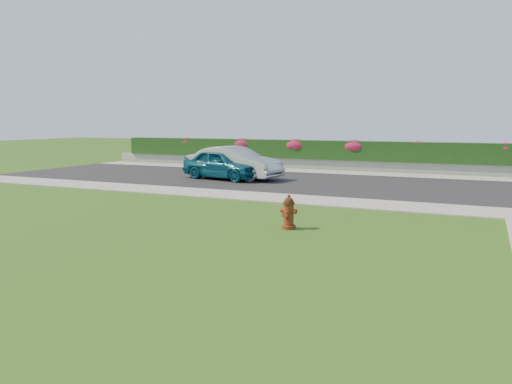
% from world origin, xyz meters
% --- Properties ---
extents(ground, '(120.00, 120.00, 0.00)m').
position_xyz_m(ground, '(0.00, 0.00, 0.00)').
color(ground, black).
rests_on(ground, ground).
extents(street_far, '(26.00, 8.00, 0.04)m').
position_xyz_m(street_far, '(-5.00, 14.00, 0.02)').
color(street_far, black).
rests_on(street_far, ground).
extents(sidewalk_far, '(24.00, 2.00, 0.04)m').
position_xyz_m(sidewalk_far, '(-6.00, 9.00, 0.02)').
color(sidewalk_far, gray).
rests_on(sidewalk_far, ground).
extents(sidewalk_beyond, '(34.00, 2.00, 0.04)m').
position_xyz_m(sidewalk_beyond, '(-1.00, 19.00, 0.02)').
color(sidewalk_beyond, gray).
rests_on(sidewalk_beyond, ground).
extents(retaining_wall, '(34.00, 0.40, 0.60)m').
position_xyz_m(retaining_wall, '(-1.00, 20.50, 0.30)').
color(retaining_wall, gray).
rests_on(retaining_wall, ground).
extents(hedge, '(32.00, 0.90, 1.10)m').
position_xyz_m(hedge, '(-1.00, 20.60, 1.15)').
color(hedge, black).
rests_on(hedge, retaining_wall).
extents(fire_hydrant, '(0.47, 0.44, 0.90)m').
position_xyz_m(fire_hydrant, '(0.73, 4.27, 0.43)').
color(fire_hydrant, '#50190C').
rests_on(fire_hydrant, ground).
extents(sedan_teal, '(4.50, 2.56, 1.44)m').
position_xyz_m(sedan_teal, '(-6.11, 13.35, 0.76)').
color(sedan_teal, '#0B455A').
rests_on(sedan_teal, street_far).
extents(sedan_silver, '(4.93, 2.32, 1.56)m').
position_xyz_m(sedan_silver, '(-5.67, 13.70, 0.82)').
color(sedan_silver, '#B0B3B8').
rests_on(sedan_silver, street_far).
extents(flower_clump_a, '(1.14, 0.73, 0.57)m').
position_xyz_m(flower_clump_a, '(-12.63, 20.50, 1.47)').
color(flower_clump_a, '#BE2043').
rests_on(flower_clump_a, hedge).
extents(flower_clump_b, '(1.42, 0.91, 0.71)m').
position_xyz_m(flower_clump_b, '(-8.51, 20.50, 1.42)').
color(flower_clump_b, '#BE2043').
rests_on(flower_clump_b, hedge).
extents(flower_clump_c, '(1.48, 0.95, 0.74)m').
position_xyz_m(flower_clump_c, '(-4.98, 20.50, 1.41)').
color(flower_clump_c, '#BE2043').
rests_on(flower_clump_c, hedge).
extents(flower_clump_d, '(1.47, 0.95, 0.74)m').
position_xyz_m(flower_clump_d, '(-1.42, 20.50, 1.41)').
color(flower_clump_d, '#BE2043').
rests_on(flower_clump_d, hedge).
extents(flower_clump_e, '(1.09, 0.70, 0.54)m').
position_xyz_m(flower_clump_e, '(2.06, 20.50, 1.48)').
color(flower_clump_e, '#BE2043').
rests_on(flower_clump_e, hedge).
extents(flower_clump_f, '(1.13, 0.73, 0.57)m').
position_xyz_m(flower_clump_f, '(6.33, 20.50, 1.48)').
color(flower_clump_f, '#BE2043').
rests_on(flower_clump_f, hedge).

